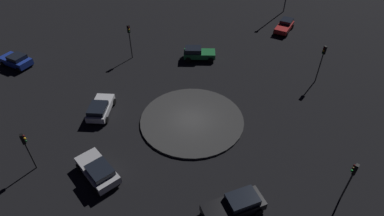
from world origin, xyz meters
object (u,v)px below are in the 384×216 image
(car_blue, at_px, (16,60))
(traffic_light_northwest, at_px, (322,57))
(car_green, at_px, (198,53))
(car_red, at_px, (285,26))
(car_silver, at_px, (98,170))
(car_white, at_px, (100,108))
(car_black, at_px, (235,205))
(traffic_light_southwest, at_px, (129,35))
(traffic_light_southeast, at_px, (26,145))
(traffic_light_north, at_px, (352,175))

(car_blue, height_order, traffic_light_northwest, traffic_light_northwest)
(car_green, relative_size, car_red, 1.02)
(car_silver, height_order, car_white, car_silver)
(car_blue, distance_m, car_black, 31.04)
(traffic_light_southwest, bearing_deg, car_blue, -114.50)
(car_blue, distance_m, traffic_light_southeast, 17.79)
(car_green, distance_m, car_red, 14.76)
(car_green, bearing_deg, car_black, -82.55)
(traffic_light_north, bearing_deg, car_silver, 31.94)
(traffic_light_north, bearing_deg, traffic_light_southwest, -9.65)
(car_green, xyz_separation_m, car_silver, (19.75, 2.31, -0.02))
(car_red, bearing_deg, car_green, -28.36)
(car_red, bearing_deg, car_blue, -45.02)
(car_red, relative_size, car_black, 0.90)
(car_white, distance_m, car_blue, 14.98)
(traffic_light_southeast, bearing_deg, car_green, 27.84)
(car_white, bearing_deg, car_red, -46.62)
(car_white, distance_m, car_black, 16.10)
(traffic_light_southwest, bearing_deg, car_white, -40.17)
(car_white, height_order, traffic_light_north, traffic_light_north)
(car_white, height_order, traffic_light_northwest, traffic_light_northwest)
(car_green, xyz_separation_m, traffic_light_northwest, (-2.41, 13.77, 2.33))
(car_green, relative_size, car_silver, 0.93)
(traffic_light_northwest, xyz_separation_m, traffic_light_southeast, (24.09, -16.55, -0.44))
(car_silver, bearing_deg, traffic_light_southeast, 39.07)
(car_silver, distance_m, traffic_light_north, 18.58)
(car_blue, height_order, car_black, car_blue)
(car_green, xyz_separation_m, car_white, (13.98, -2.96, -0.07))
(car_silver, relative_size, car_white, 1.05)
(car_blue, xyz_separation_m, traffic_light_northwest, (-14.86, 31.63, 2.37))
(traffic_light_northwest, bearing_deg, car_blue, -30.94)
(car_red, distance_m, traffic_light_southwest, 22.16)
(car_green, bearing_deg, car_blue, -174.51)
(car_blue, height_order, traffic_light_southwest, traffic_light_southwest)
(car_black, relative_size, traffic_light_southeast, 1.21)
(car_blue, relative_size, car_black, 0.86)
(car_white, xyz_separation_m, traffic_light_southeast, (7.70, 0.18, 1.95))
(car_black, height_order, traffic_light_southwest, traffic_light_southwest)
(car_red, height_order, car_black, car_black)
(traffic_light_southeast, bearing_deg, traffic_light_southwest, 49.06)
(car_silver, bearing_deg, car_black, -147.63)
(car_red, relative_size, car_blue, 1.05)
(traffic_light_southwest, height_order, traffic_light_northwest, traffic_light_northwest)
(traffic_light_southeast, xyz_separation_m, traffic_light_north, (-9.52, 21.93, 0.09))
(car_red, height_order, traffic_light_southeast, traffic_light_southeast)
(car_black, bearing_deg, traffic_light_southwest, -85.32)
(car_green, bearing_deg, car_white, -131.33)
(car_blue, distance_m, traffic_light_northwest, 35.02)
(car_green, distance_m, car_silver, 19.89)
(car_green, distance_m, traffic_light_northwest, 14.17)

